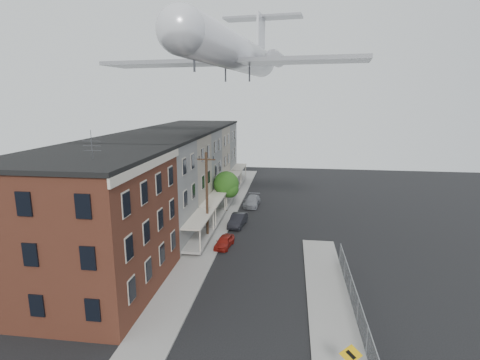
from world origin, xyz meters
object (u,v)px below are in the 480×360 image
object	(u,v)px
utility_pole	(207,196)
car_mid	(238,220)
street_tree	(227,185)
car_far	(252,201)
car_near	(224,242)
airplane	(236,53)

from	to	relation	value
utility_pole	car_mid	xyz separation A→B (m)	(2.42, 4.66, -3.99)
utility_pole	street_tree	distance (m)	10.00
utility_pole	car_far	bearing A→B (deg)	76.25
car_near	airplane	size ratio (longest dim) A/B	0.11
utility_pole	car_far	world-z (taller)	utility_pole
car_mid	airplane	distance (m)	17.90
car_mid	utility_pole	bearing A→B (deg)	-111.30
car_mid	car_far	size ratio (longest dim) A/B	0.91
car_near	car_far	xyz separation A→B (m)	(1.17, 14.57, 0.10)
airplane	car_near	bearing A→B (deg)	-95.32
car_near	car_far	bearing A→B (deg)	93.32
utility_pole	street_tree	xyz separation A→B (m)	(0.33, 9.92, -1.22)
car_near	car_mid	world-z (taller)	car_mid
utility_pole	airplane	bearing A→B (deg)	54.32
street_tree	car_mid	world-z (taller)	street_tree
street_tree	utility_pole	bearing A→B (deg)	-91.89
street_tree	car_near	xyz separation A→B (m)	(1.67, -11.53, -2.89)
car_near	airplane	xyz separation A→B (m)	(0.47, 5.05, 17.98)
car_far	airplane	size ratio (longest dim) A/B	0.16
car_far	street_tree	bearing A→B (deg)	-130.32
car_far	airplane	xyz separation A→B (m)	(-0.70, -9.52, 17.88)
street_tree	car_near	distance (m)	12.01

